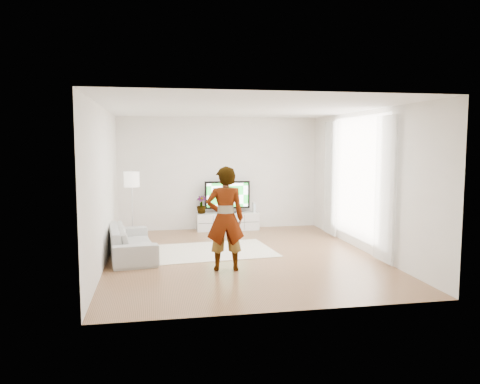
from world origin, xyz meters
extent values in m
plane|color=#9C6A46|center=(0.00, 0.00, 0.00)|extent=(6.00, 6.00, 0.00)
plane|color=white|center=(0.00, 0.00, 2.80)|extent=(6.00, 6.00, 0.00)
cube|color=white|center=(-2.50, 0.00, 1.40)|extent=(0.02, 6.00, 2.80)
cube|color=white|center=(2.50, 0.00, 1.40)|extent=(0.02, 6.00, 2.80)
cube|color=white|center=(0.00, 3.00, 1.40)|extent=(5.00, 0.02, 2.80)
cube|color=white|center=(0.00, -3.00, 1.40)|extent=(5.00, 0.02, 2.80)
cube|color=white|center=(2.48, 0.30, 1.45)|extent=(0.01, 2.60, 2.50)
cube|color=white|center=(2.40, -1.00, 1.35)|extent=(0.04, 0.70, 2.60)
cube|color=white|center=(2.40, 1.60, 1.35)|extent=(0.04, 0.70, 2.60)
cube|color=white|center=(0.16, 2.77, 0.22)|extent=(1.54, 0.43, 0.43)
cube|color=black|center=(0.16, 2.55, 0.22)|extent=(1.49, 0.00, 0.01)
cube|color=black|center=(-0.22, 2.55, 0.22)|extent=(0.01, 0.00, 0.38)
cube|color=black|center=(0.55, 2.55, 0.22)|extent=(0.01, 0.00, 0.38)
cube|color=black|center=(0.16, 2.79, 0.44)|extent=(0.40, 0.22, 0.02)
cube|color=black|center=(0.16, 2.79, 0.49)|extent=(0.08, 0.05, 0.08)
cube|color=black|center=(0.16, 2.79, 0.88)|extent=(1.13, 0.06, 0.69)
cube|color=green|center=(0.16, 2.76, 0.88)|extent=(1.03, 0.01, 0.58)
cube|color=white|center=(0.84, 2.77, 0.55)|extent=(0.05, 0.17, 0.24)
cube|color=#4CB2FF|center=(0.84, 2.68, 0.57)|extent=(0.01, 0.00, 0.13)
imported|color=#3F7238|center=(-0.49, 2.77, 0.65)|extent=(0.31, 0.31, 0.43)
cube|color=#F2EACE|center=(-0.47, 0.54, 0.01)|extent=(2.49, 1.90, 0.01)
imported|color=#334772|center=(-0.45, -0.92, 0.89)|extent=(0.67, 0.46, 1.77)
imported|color=#ADADA8|center=(-2.06, 0.37, 0.29)|extent=(1.03, 2.10, 0.59)
cylinder|color=silver|center=(-2.11, 1.91, 0.01)|extent=(0.26, 0.26, 0.02)
cylinder|color=silver|center=(-2.11, 1.91, 0.61)|extent=(0.03, 0.03, 1.18)
cylinder|color=white|center=(-2.11, 1.91, 1.36)|extent=(0.34, 0.34, 0.33)
camera|label=1|loc=(-1.61, -8.63, 2.16)|focal=35.00mm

